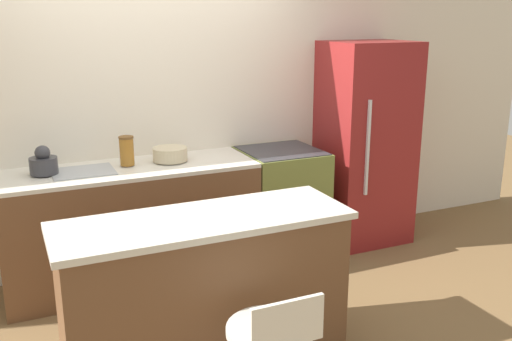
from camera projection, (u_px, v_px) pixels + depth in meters
ground_plane at (183, 291)px, 4.37m from camera, size 14.00×14.00×0.00m
wall_back at (152, 110)px, 4.65m from camera, size 8.00×0.06×2.60m
back_counter at (132, 225)px, 4.44m from camera, size 1.91×0.65×0.94m
kitchen_island at (205, 291)px, 3.37m from camera, size 1.71×0.59×0.93m
oven_range at (281, 203)px, 4.95m from camera, size 0.66×0.66×0.94m
refrigerator at (365, 144)px, 5.19m from camera, size 0.75×0.65×1.83m
kettle at (43, 163)px, 4.09m from camera, size 0.20×0.20×0.21m
mixing_bowl at (170, 154)px, 4.47m from camera, size 0.27×0.27×0.10m
canister_jar at (127, 151)px, 4.32m from camera, size 0.11×0.11×0.22m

